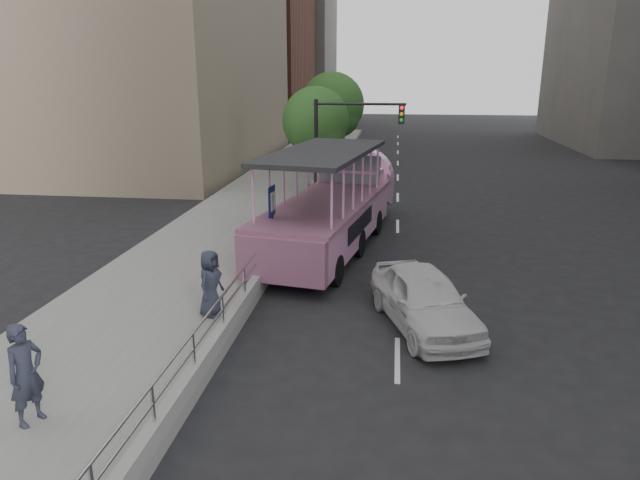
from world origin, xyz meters
The scene contains 14 objects.
ground centered at (0.00, 0.00, 0.00)m, with size 160.00×160.00×0.00m, color black.
sidewalk centered at (-5.75, 10.00, 0.15)m, with size 5.50×80.00×0.30m, color gray.
kerb_wall centered at (-3.12, 2.00, 0.48)m, with size 0.24×30.00×0.36m, color #999994.
guardrail centered at (-3.12, 2.00, 1.14)m, with size 0.07×22.00×0.71m.
duck_boat centered at (-1.42, 7.07, 1.41)m, with size 4.60×11.73×3.80m.
car centered at (1.66, -0.12, 0.77)m, with size 1.82×4.51×1.54m, color silver.
pedestrian_near centered at (-5.54, -5.77, 1.26)m, with size 0.70×0.46×1.91m, color #292C3C.
pedestrian_far centered at (-3.80, -0.77, 1.18)m, with size 0.86×0.56×1.76m, color #292C3C.
parking_sign centered at (-3.00, 3.13, 1.85)m, with size 0.10×0.67×2.98m.
traffic_signal centered at (-1.70, 12.50, 3.50)m, with size 4.20×0.32×5.20m.
street_tree_near centered at (-3.30, 15.93, 3.82)m, with size 3.52×3.52×5.72m.
street_tree_far centered at (-3.10, 21.93, 4.31)m, with size 3.97×3.97×6.45m.
midrise_brick centered at (-18.00, 48.00, 13.00)m, with size 18.00×16.00×26.00m, color brown.
midrise_stone_b centered at (-16.00, 64.00, 10.00)m, with size 16.00×14.00×20.00m, color slate.
Camera 1 is at (0.77, -13.98, 6.36)m, focal length 32.00 mm.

